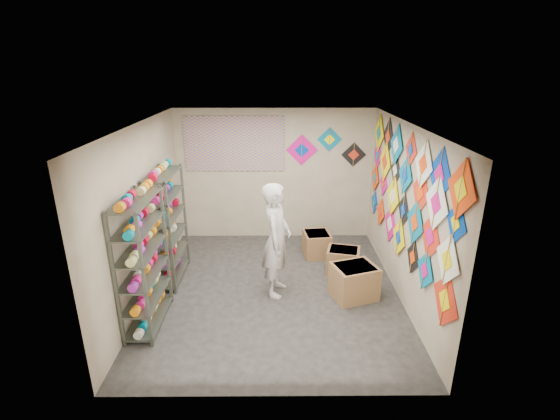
{
  "coord_description": "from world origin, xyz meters",
  "views": [
    {
      "loc": [
        0.06,
        -5.81,
        3.53
      ],
      "look_at": [
        0.1,
        0.3,
        1.3
      ],
      "focal_mm": 26.0,
      "sensor_mm": 36.0,
      "label": 1
    }
  ],
  "objects_px": {
    "shopkeeper": "(277,240)",
    "carton_b": "(343,261)",
    "shelf_rack_back": "(167,227)",
    "carton_c": "(317,244)",
    "shelf_rack_front": "(143,263)",
    "carton_a": "(354,282)"
  },
  "relations": [
    {
      "from": "shelf_rack_front",
      "to": "shelf_rack_back",
      "type": "bearing_deg",
      "value": 90.0
    },
    {
      "from": "shelf_rack_back",
      "to": "carton_c",
      "type": "relative_size",
      "value": 3.57
    },
    {
      "from": "shopkeeper",
      "to": "carton_b",
      "type": "distance_m",
      "value": 1.51
    },
    {
      "from": "shelf_rack_front",
      "to": "carton_c",
      "type": "bearing_deg",
      "value": 39.67
    },
    {
      "from": "carton_b",
      "to": "carton_c",
      "type": "distance_m",
      "value": 0.81
    },
    {
      "from": "carton_b",
      "to": "carton_c",
      "type": "relative_size",
      "value": 1.04
    },
    {
      "from": "carton_b",
      "to": "shelf_rack_back",
      "type": "bearing_deg",
      "value": -163.26
    },
    {
      "from": "shelf_rack_back",
      "to": "carton_a",
      "type": "height_order",
      "value": "shelf_rack_back"
    },
    {
      "from": "shelf_rack_front",
      "to": "shopkeeper",
      "type": "distance_m",
      "value": 2.0
    },
    {
      "from": "shelf_rack_front",
      "to": "carton_c",
      "type": "height_order",
      "value": "shelf_rack_front"
    },
    {
      "from": "shopkeeper",
      "to": "carton_c",
      "type": "xyz_separation_m",
      "value": [
        0.77,
        1.34,
        -0.69
      ]
    },
    {
      "from": "shelf_rack_back",
      "to": "shopkeeper",
      "type": "xyz_separation_m",
      "value": [
        1.83,
        -0.48,
        -0.03
      ]
    },
    {
      "from": "shelf_rack_front",
      "to": "carton_c",
      "type": "relative_size",
      "value": 3.57
    },
    {
      "from": "shelf_rack_front",
      "to": "shelf_rack_back",
      "type": "relative_size",
      "value": 1.0
    },
    {
      "from": "shopkeeper",
      "to": "carton_b",
      "type": "xyz_separation_m",
      "value": [
        1.17,
        0.64,
        -0.7
      ]
    },
    {
      "from": "shelf_rack_back",
      "to": "carton_a",
      "type": "bearing_deg",
      "value": -11.93
    },
    {
      "from": "shelf_rack_back",
      "to": "carton_c",
      "type": "xyz_separation_m",
      "value": [
        2.59,
        0.85,
        -0.72
      ]
    },
    {
      "from": "shopkeeper",
      "to": "carton_a",
      "type": "bearing_deg",
      "value": -87.2
    },
    {
      "from": "carton_a",
      "to": "shelf_rack_back",
      "type": "bearing_deg",
      "value": 149.36
    },
    {
      "from": "shopkeeper",
      "to": "carton_a",
      "type": "height_order",
      "value": "shopkeeper"
    },
    {
      "from": "shelf_rack_front",
      "to": "shelf_rack_back",
      "type": "distance_m",
      "value": 1.3
    },
    {
      "from": "carton_a",
      "to": "carton_b",
      "type": "xyz_separation_m",
      "value": [
        -0.05,
        0.8,
        -0.05
      ]
    }
  ]
}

